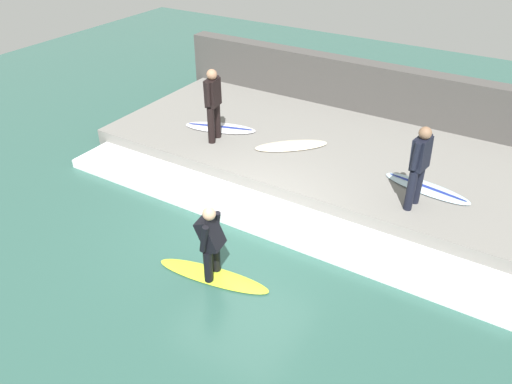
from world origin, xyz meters
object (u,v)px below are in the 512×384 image
(surfer_waiting_near, at_px, (213,101))
(surfboard_riding, at_px, (213,276))
(surfboard_waiting_near, at_px, (220,128))
(surfboard_spare, at_px, (291,146))
(surfer_riding, at_px, (211,239))
(surfer_waiting_far, at_px, (419,163))
(surfboard_waiting_far, at_px, (427,188))

(surfer_waiting_near, bearing_deg, surfboard_riding, -145.33)
(surfboard_waiting_near, xyz_separation_m, surfboard_spare, (0.07, -1.97, -0.00))
(surfboard_riding, bearing_deg, surfer_riding, -165.96)
(surfboard_riding, height_order, surfer_waiting_far, surfer_waiting_far)
(surfboard_spare, bearing_deg, surfer_waiting_near, 109.65)
(surfboard_waiting_near, bearing_deg, surfboard_riding, -146.82)
(surfer_riding, relative_size, surfer_waiting_near, 0.80)
(surfer_riding, xyz_separation_m, surfer_waiting_far, (3.23, -2.38, 0.57))
(surfer_waiting_far, distance_m, surfboard_spare, 3.38)
(surfboard_waiting_near, xyz_separation_m, surfboard_waiting_far, (-0.16, -5.18, 0.00))
(surfboard_waiting_near, bearing_deg, surfboard_waiting_far, -91.77)
(surfboard_riding, relative_size, surfboard_waiting_far, 1.14)
(surfer_waiting_far, distance_m, surfboard_waiting_far, 1.16)
(surfer_riding, relative_size, surfer_waiting_far, 0.83)
(surfboard_waiting_near, relative_size, surfer_waiting_far, 1.15)
(surfboard_riding, bearing_deg, surfboard_waiting_near, 33.18)
(surfboard_riding, height_order, surfboard_waiting_near, surfboard_waiting_near)
(surfboard_riding, height_order, surfboard_spare, surfboard_spare)
(surfer_waiting_near, xyz_separation_m, surfboard_waiting_far, (0.40, -4.95, -0.94))
(surfboard_waiting_far, relative_size, surfboard_spare, 1.12)
(surfer_waiting_far, relative_size, surfboard_spare, 1.00)
(surfboard_riding, bearing_deg, surfboard_spare, 9.82)
(surfboard_riding, relative_size, surfboard_spare, 1.28)
(surfer_riding, relative_size, surfboard_spare, 0.84)
(surfboard_riding, height_order, surfer_waiting_near, surfer_waiting_near)
(surfer_riding, relative_size, surfboard_waiting_near, 0.73)
(surfer_waiting_far, bearing_deg, surfboard_spare, 72.90)
(surfer_waiting_near, xyz_separation_m, surfer_waiting_far, (-0.33, -4.85, -0.04))
(surfboard_riding, bearing_deg, surfer_waiting_near, 34.67)
(surfer_waiting_far, bearing_deg, surfer_riding, 143.59)
(surfer_waiting_near, distance_m, surfboard_waiting_far, 5.06)
(surfer_waiting_near, height_order, surfer_waiting_far, surfer_waiting_near)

